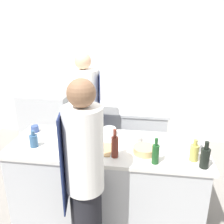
% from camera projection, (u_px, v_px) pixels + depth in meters
% --- Properties ---
extents(ground_plane, '(16.00, 16.00, 0.00)m').
position_uv_depth(ground_plane, '(108.00, 211.00, 3.01)').
color(ground_plane, gray).
extents(wall_back, '(8.00, 0.06, 2.80)m').
position_uv_depth(wall_back, '(126.00, 66.00, 4.50)').
color(wall_back, silver).
rests_on(wall_back, ground_plane).
extents(prep_counter, '(2.13, 0.83, 0.90)m').
position_uv_depth(prep_counter, '(108.00, 180.00, 2.85)').
color(prep_counter, '#B7BABC').
rests_on(prep_counter, ground_plane).
extents(pass_counter, '(1.62, 0.64, 0.90)m').
position_uv_depth(pass_counter, '(116.00, 134.00, 4.01)').
color(pass_counter, '#B7BABC').
rests_on(pass_counter, ground_plane).
extents(oven_range, '(0.87, 0.69, 0.94)m').
position_uv_depth(oven_range, '(48.00, 117.00, 4.65)').
color(oven_range, '#B7BABC').
rests_on(oven_range, ground_plane).
extents(chef_at_prep_near, '(0.36, 0.35, 1.77)m').
position_uv_depth(chef_at_prep_near, '(85.00, 179.00, 2.11)').
color(chef_at_prep_near, black).
rests_on(chef_at_prep_near, ground_plane).
extents(chef_at_stove, '(0.44, 0.43, 1.79)m').
position_uv_depth(chef_at_stove, '(85.00, 119.00, 3.43)').
color(chef_at_stove, black).
rests_on(chef_at_stove, ground_plane).
extents(bottle_olive_oil, '(0.08, 0.08, 0.26)m').
position_uv_depth(bottle_olive_oil, '(205.00, 157.00, 2.25)').
color(bottle_olive_oil, black).
rests_on(bottle_olive_oil, prep_counter).
extents(bottle_vinegar, '(0.07, 0.07, 0.26)m').
position_uv_depth(bottle_vinegar, '(156.00, 153.00, 2.32)').
color(bottle_vinegar, '#19471E').
rests_on(bottle_vinegar, prep_counter).
extents(bottle_wine, '(0.08, 0.08, 0.23)m').
position_uv_depth(bottle_wine, '(66.00, 125.00, 2.98)').
color(bottle_wine, silver).
rests_on(bottle_wine, prep_counter).
extents(bottle_cooking_oil, '(0.09, 0.09, 0.18)m').
position_uv_depth(bottle_cooking_oil, '(34.00, 140.00, 2.64)').
color(bottle_cooking_oil, '#2D5175').
rests_on(bottle_cooking_oil, prep_counter).
extents(bottle_sauce, '(0.07, 0.07, 0.29)m').
position_uv_depth(bottle_sauce, '(115.00, 146.00, 2.42)').
color(bottle_sauce, '#5B2319').
rests_on(bottle_sauce, prep_counter).
extents(bottle_water, '(0.08, 0.08, 0.22)m').
position_uv_depth(bottle_water, '(194.00, 152.00, 2.37)').
color(bottle_water, '#B2A84C').
rests_on(bottle_water, prep_counter).
extents(bowl_mixing_large, '(0.16, 0.16, 0.08)m').
position_uv_depth(bowl_mixing_large, '(109.00, 131.00, 2.93)').
color(bowl_mixing_large, '#B7BABC').
rests_on(bowl_mixing_large, prep_counter).
extents(bowl_prep_small, '(0.19, 0.19, 0.08)m').
position_uv_depth(bowl_prep_small, '(193.00, 145.00, 2.60)').
color(bowl_prep_small, '#B7BABC').
rests_on(bowl_prep_small, prep_counter).
extents(bowl_ceramic_blue, '(0.23, 0.23, 0.07)m').
position_uv_depth(bowl_ceramic_blue, '(145.00, 150.00, 2.51)').
color(bowl_ceramic_blue, tan).
rests_on(bowl_ceramic_blue, prep_counter).
extents(bowl_wooden_salad, '(0.20, 0.20, 0.07)m').
position_uv_depth(bowl_wooden_salad, '(132.00, 138.00, 2.77)').
color(bowl_wooden_salad, white).
rests_on(bowl_wooden_salad, prep_counter).
extents(cup, '(0.09, 0.09, 0.08)m').
position_uv_depth(cup, '(35.00, 129.00, 3.00)').
color(cup, '#33477F').
rests_on(cup, prep_counter).
extents(cutting_board, '(0.37, 0.28, 0.01)m').
position_uv_depth(cutting_board, '(94.00, 149.00, 2.60)').
color(cutting_board, tan).
rests_on(cutting_board, prep_counter).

